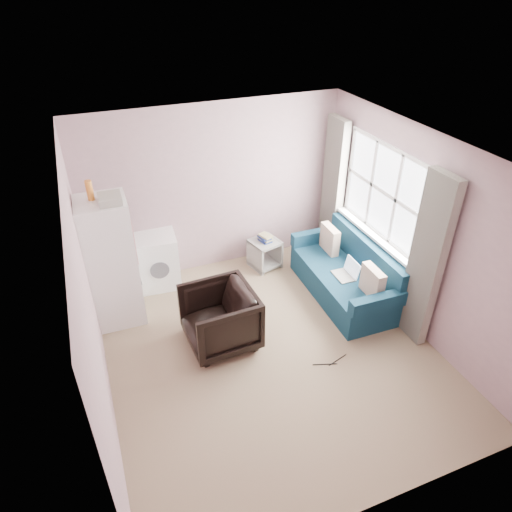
# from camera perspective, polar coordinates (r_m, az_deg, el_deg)

# --- Properties ---
(room) EXTENTS (3.84, 4.24, 2.54)m
(room) POSITION_cam_1_polar(r_m,az_deg,el_deg) (4.95, 2.20, -1.07)
(room) COLOR #8E775D
(room) RESTS_ON ground
(armchair) EXTENTS (0.80, 0.85, 0.84)m
(armchair) POSITION_cam_1_polar(r_m,az_deg,el_deg) (5.56, -4.57, -7.47)
(armchair) COLOR black
(armchair) RESTS_ON ground
(fridge) EXTENTS (0.62, 0.60, 1.95)m
(fridge) POSITION_cam_1_polar(r_m,az_deg,el_deg) (5.95, -17.57, -0.70)
(fridge) COLOR white
(fridge) RESTS_ON ground
(washing_machine) EXTENTS (0.61, 0.61, 0.80)m
(washing_machine) POSITION_cam_1_polar(r_m,az_deg,el_deg) (6.71, -12.25, -0.34)
(washing_machine) COLOR white
(washing_machine) RESTS_ON ground
(side_table) EXTENTS (0.50, 0.50, 0.56)m
(side_table) POSITION_cam_1_polar(r_m,az_deg,el_deg) (7.02, 1.12, 0.56)
(side_table) COLOR gray
(side_table) RESTS_ON ground
(sofa) EXTENTS (0.88, 1.87, 0.83)m
(sofa) POSITION_cam_1_polar(r_m,az_deg,el_deg) (6.54, 11.40, -2.47)
(sofa) COLOR #10364D
(sofa) RESTS_ON ground
(window_dressing) EXTENTS (0.17, 2.62, 2.18)m
(window_dressing) POSITION_cam_1_polar(r_m,az_deg,el_deg) (6.33, 14.47, 4.41)
(window_dressing) COLOR white
(window_dressing) RESTS_ON ground
(floor_cables) EXTENTS (0.46, 0.10, 0.01)m
(floor_cables) POSITION_cam_1_polar(r_m,az_deg,el_deg) (5.64, 9.39, -12.95)
(floor_cables) COLOR black
(floor_cables) RESTS_ON ground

